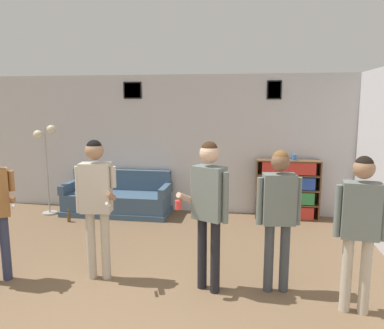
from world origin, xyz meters
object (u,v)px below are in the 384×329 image
Objects in this scene: person_spectator_near_bookshelf at (279,207)px; bottle_on_floor at (69,217)px; drinking_cup at (294,157)px; floor_lamp at (46,150)px; person_player_foreground_center at (96,194)px; person_spectator_far_right at (360,219)px; bookshelf at (287,189)px; person_watcher_holding_cup at (209,200)px; couch at (118,199)px.

person_spectator_near_bookshelf is 4.22m from bottle_on_floor.
floor_lamp is at bearing -174.61° from drinking_cup.
drinking_cup is (2.64, 2.88, 0.09)m from person_player_foreground_center.
person_player_foreground_center is 1.05× the size of person_spectator_far_right.
person_spectator_near_bookshelf is (-0.38, -2.87, 0.46)m from bookshelf.
person_spectator_near_bookshelf reaches higher than bottle_on_floor.
floor_lamp reaches higher than drinking_cup.
person_watcher_holding_cup is at bearing -36.93° from bottle_on_floor.
couch is 3.58m from person_watcher_holding_cup.
person_spectator_far_right is (1.56, -0.23, -0.07)m from person_watcher_holding_cup.
person_spectator_far_right is at bearing -22.70° from person_spectator_near_bookshelf.
floor_lamp reaches higher than person_spectator_far_right.
person_watcher_holding_cup is at bearing -112.91° from drinking_cup.
person_watcher_holding_cup is (1.38, -0.09, 0.01)m from person_player_foreground_center.
bookshelf is at bearing 5.51° from floor_lamp.
floor_lamp is at bearing -174.49° from bookshelf.
bookshelf is at bearing 3.54° from couch.
drinking_cup is (0.10, 0.00, 0.61)m from bookshelf.
person_spectator_far_right is 16.14× the size of drinking_cup.
person_player_foreground_center reaches higher than couch.
bottle_on_floor is (-0.70, -0.66, -0.19)m from couch.
drinking_cup is (4.07, 0.86, 1.07)m from bottle_on_floor.
couch is at bearing -176.57° from drinking_cup.
person_player_foreground_center is at bearing 176.17° from person_watcher_holding_cup.
couch is 1.18× the size of person_watcher_holding_cup.
drinking_cup is at bearing 3.43° from couch.
bookshelf is 2.94m from person_spectator_near_bookshelf.
bookshelf is 4.09m from bottle_on_floor.
person_spectator_near_bookshelf and person_spectator_far_right have the same top height.
bookshelf is at bearing 12.24° from bottle_on_floor.
couch is 3.49m from drinking_cup.
bottle_on_floor is at bearing 125.34° from person_player_foreground_center.
person_spectator_far_right is 5.04m from bottle_on_floor.
floor_lamp is (-1.32, -0.24, 0.99)m from couch.
person_spectator_near_bookshelf is at bearing 157.30° from person_spectator_far_right.
couch is 4.79m from person_spectator_far_right.
person_watcher_holding_cup is 7.27× the size of bottle_on_floor.
drinking_cup is at bearing 95.39° from person_spectator_far_right.
person_player_foreground_center is at bearing -49.98° from floor_lamp.
bottle_on_floor is at bearing 150.72° from person_spectator_near_bookshelf.
person_watcher_holding_cup is at bearing 171.74° from person_spectator_far_right.
person_player_foreground_center is 2.16m from person_spectator_near_bookshelf.
person_watcher_holding_cup is 3.66m from bottle_on_floor.
floor_lamp reaches higher than couch.
bookshelf is 0.67× the size of person_player_foreground_center.
person_watcher_holding_cup reaches higher than floor_lamp.
bookshelf is 3.87m from person_player_foreground_center.
bottle_on_floor is (0.62, -0.42, -1.17)m from floor_lamp.
person_player_foreground_center is 2.67m from bottle_on_floor.
drinking_cup reaches higher than couch.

